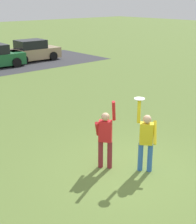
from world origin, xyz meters
The scene contains 5 objects.
ground_plane centered at (0.00, 0.00, 0.00)m, with size 120.00×120.00×0.00m, color olive.
person_catcher centered at (0.31, -0.30, 0.98)m, with size 0.54×0.58×2.08m.
person_defender centered at (-0.39, 0.57, 0.98)m, with size 0.64×0.66×2.05m.
frisbee_disc centered at (0.17, -0.13, 2.09)m, with size 0.28×0.28×0.02m, color white.
parked_car_tan centered at (6.97, 16.78, 0.73)m, with size 4.17×2.16×1.59m.
Camera 1 is at (-6.06, -5.50, 4.57)m, focal length 52.42 mm.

